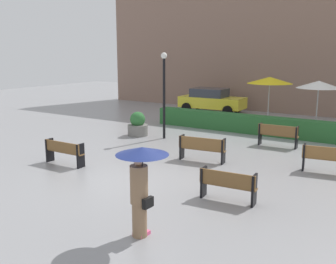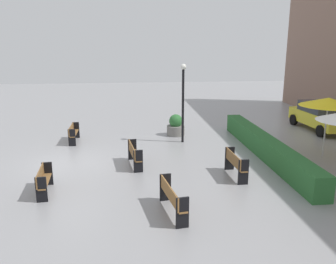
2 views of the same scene
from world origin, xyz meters
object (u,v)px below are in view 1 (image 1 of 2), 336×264
object	(u,v)px
patio_umbrella_yellow	(270,80)
bench_near_right	(228,184)
pedestrian_with_umbrella	(141,176)
lamp_post	(164,86)
bench_back_row	(278,134)
bench_near_left	(64,151)
planter_pot	(138,125)
parked_car	(211,100)
bench_mid_center	(202,147)
bench_far_right	(333,158)
patio_umbrella_white	(319,85)

from	to	relation	value
patio_umbrella_yellow	bench_near_right	bearing A→B (deg)	-76.65
pedestrian_with_umbrella	lamp_post	world-z (taller)	lamp_post
bench_near_right	bench_back_row	size ratio (longest dim) A/B	0.93
bench_near_left	lamp_post	world-z (taller)	lamp_post
planter_pot	parked_car	distance (m)	8.39
lamp_post	patio_umbrella_yellow	distance (m)	6.49
bench_mid_center	planter_pot	distance (m)	5.19
bench_far_right	bench_near_left	bearing A→B (deg)	-153.84
bench_back_row	patio_umbrella_yellow	size ratio (longest dim) A/B	0.64
bench_far_right	pedestrian_with_umbrella	xyz separation A→B (m)	(-2.61, -6.89, 0.83)
planter_pot	patio_umbrella_yellow	bearing A→B (deg)	54.00
patio_umbrella_yellow	parked_car	world-z (taller)	patio_umbrella_yellow
bench_near_right	patio_umbrella_yellow	size ratio (longest dim) A/B	0.59
bench_near_right	patio_umbrella_yellow	bearing A→B (deg)	103.35
bench_near_left	bench_back_row	xyz separation A→B (m)	(5.51, 6.68, 0.04)
bench_near_right	pedestrian_with_umbrella	size ratio (longest dim) A/B	0.77
bench_near_left	patio_umbrella_white	distance (m)	12.28
lamp_post	bench_mid_center	bearing A→B (deg)	-37.35
parked_car	bench_near_right	bearing A→B (deg)	-62.05
planter_pot	patio_umbrella_yellow	xyz separation A→B (m)	(4.32, 5.95, 1.93)
pedestrian_with_umbrella	parked_car	bearing A→B (deg)	111.60
patio_umbrella_yellow	patio_umbrella_white	bearing A→B (deg)	-17.18
pedestrian_with_umbrella	patio_umbrella_white	size ratio (longest dim) A/B	0.78
bench_near_left	bench_near_right	bearing A→B (deg)	-0.50
planter_pot	patio_umbrella_white	distance (m)	8.87
bench_mid_center	parked_car	distance (m)	11.77
bench_near_right	bench_near_left	bearing A→B (deg)	179.50
bench_back_row	pedestrian_with_umbrella	bearing A→B (deg)	-89.95
lamp_post	patio_umbrella_yellow	size ratio (longest dim) A/B	1.49
bench_near_left	parked_car	xyz separation A→B (m)	(-1.04, 13.67, 0.31)
pedestrian_with_umbrella	patio_umbrella_white	world-z (taller)	patio_umbrella_white
planter_pot	bench_far_right	bearing A→B (deg)	-8.31
bench_back_row	planter_pot	bearing A→B (deg)	-167.54
lamp_post	patio_umbrella_yellow	bearing A→B (deg)	63.16
parked_car	bench_back_row	bearing A→B (deg)	-46.86
pedestrian_with_umbrella	bench_mid_center	bearing A→B (deg)	105.60
bench_back_row	planter_pot	distance (m)	6.43
bench_near_right	bench_back_row	bearing A→B (deg)	96.20
bench_near_right	lamp_post	distance (m)	8.09
bench_near_left	bench_back_row	size ratio (longest dim) A/B	1.00
bench_back_row	patio_umbrella_white	distance (m)	4.22
bench_near_left	lamp_post	bearing A→B (deg)	83.37
planter_pot	lamp_post	size ratio (longest dim) A/B	0.29
bench_near_left	patio_umbrella_yellow	world-z (taller)	patio_umbrella_yellow
bench_mid_center	bench_near_left	bearing A→B (deg)	-142.54
lamp_post	parked_car	distance (m)	8.53
bench_far_right	parked_car	size ratio (longest dim) A/B	0.45
bench_mid_center	pedestrian_with_umbrella	bearing A→B (deg)	-74.40
planter_pot	patio_umbrella_white	xyz separation A→B (m)	(6.99, 5.13, 1.88)
parked_car	lamp_post	bearing A→B (deg)	-78.51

